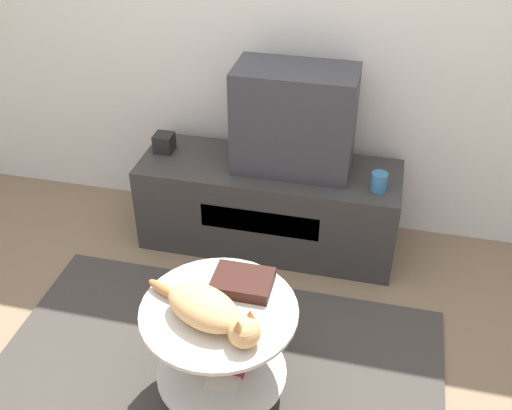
% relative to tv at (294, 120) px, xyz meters
% --- Properties ---
extents(ground_plane, '(12.00, 12.00, 0.00)m').
position_rel_tv_xyz_m(ground_plane, '(-0.14, -1.09, -0.77)').
color(ground_plane, '#7F664C').
extents(rug, '(1.97, 1.34, 0.02)m').
position_rel_tv_xyz_m(rug, '(-0.14, -1.09, -0.76)').
color(rug, '#3D3833').
rests_on(rug, ground_plane).
extents(tv_stand, '(1.39, 0.47, 0.49)m').
position_rel_tv_xyz_m(tv_stand, '(-0.12, -0.03, -0.52)').
color(tv_stand, '#33302D').
rests_on(tv_stand, ground_plane).
extents(tv, '(0.60, 0.32, 0.55)m').
position_rel_tv_xyz_m(tv, '(0.00, 0.00, 0.00)').
color(tv, '#333338').
rests_on(tv, tv_stand).
extents(speaker, '(0.10, 0.10, 0.10)m').
position_rel_tv_xyz_m(speaker, '(-0.72, 0.01, -0.22)').
color(speaker, black).
rests_on(speaker, tv_stand).
extents(mug, '(0.08, 0.08, 0.10)m').
position_rel_tv_xyz_m(mug, '(0.46, -0.12, -0.22)').
color(mug, teal).
rests_on(mug, tv_stand).
extents(coffee_table, '(0.61, 0.61, 0.48)m').
position_rel_tv_xyz_m(coffee_table, '(-0.08, -1.11, -0.45)').
color(coffee_table, '#B2B2B7').
rests_on(coffee_table, rug).
extents(dvd_box, '(0.24, 0.18, 0.05)m').
position_rel_tv_xyz_m(dvd_box, '(-0.02, -0.97, -0.24)').
color(dvd_box, black).
rests_on(dvd_box, coffee_table).
extents(cat, '(0.51, 0.29, 0.14)m').
position_rel_tv_xyz_m(cat, '(-0.09, -1.19, -0.20)').
color(cat, tan).
rests_on(cat, coffee_table).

